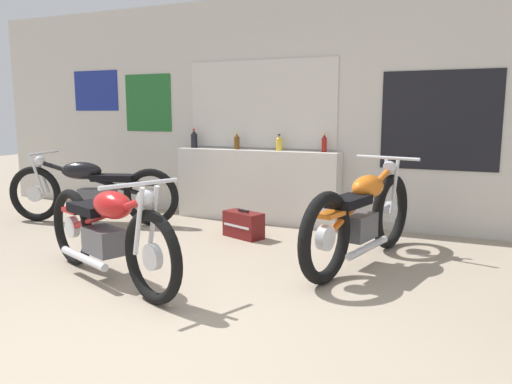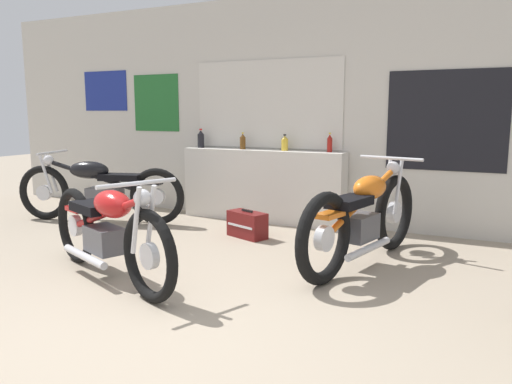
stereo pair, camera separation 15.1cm
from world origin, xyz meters
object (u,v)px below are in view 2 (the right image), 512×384
(bottle_left_center, at_px, (243,142))
(bottle_right_center, at_px, (330,144))
(motorcycle_black, at_px, (99,189))
(hard_case_darkred, at_px, (247,225))
(bottle_leftmost, at_px, (201,139))
(bottle_center, at_px, (285,143))
(motorcycle_orange, at_px, (364,217))
(motorcycle_red, at_px, (107,230))

(bottle_left_center, xyz_separation_m, bottle_right_center, (1.14, 0.04, 0.01))
(motorcycle_black, height_order, hard_case_darkred, motorcycle_black)
(bottle_left_center, bearing_deg, hard_case_darkred, -59.80)
(bottle_leftmost, distance_m, bottle_center, 1.21)
(bottle_left_center, xyz_separation_m, hard_case_darkred, (0.49, -0.84, -0.86))
(motorcycle_orange, bearing_deg, motorcycle_black, 174.62)
(bottle_left_center, xyz_separation_m, motorcycle_black, (-1.54, -0.96, -0.58))
(bottle_left_center, distance_m, bottle_right_center, 1.14)
(hard_case_darkred, bearing_deg, motorcycle_orange, -17.32)
(bottle_right_center, distance_m, motorcycle_orange, 1.62)
(bottle_right_center, distance_m, hard_case_darkred, 1.40)
(bottle_left_center, height_order, bottle_right_center, bottle_right_center)
(bottle_center, distance_m, motorcycle_orange, 1.93)
(motorcycle_orange, xyz_separation_m, motorcycle_black, (-3.44, 0.32, -0.01))
(bottle_left_center, bearing_deg, bottle_leftmost, 178.46)
(motorcycle_orange, bearing_deg, motorcycle_red, -143.33)
(bottle_right_center, distance_m, motorcycle_black, 2.92)
(bottle_leftmost, bearing_deg, bottle_left_center, -1.54)
(bottle_leftmost, height_order, motorcycle_red, bottle_leftmost)
(motorcycle_orange, relative_size, motorcycle_red, 1.09)
(bottle_right_center, xyz_separation_m, motorcycle_orange, (0.75, -1.32, -0.57))
(bottle_leftmost, relative_size, bottle_right_center, 1.10)
(motorcycle_orange, bearing_deg, bottle_center, 135.57)
(bottle_left_center, xyz_separation_m, bottle_center, (0.57, 0.01, -0.01))
(motorcycle_orange, bearing_deg, bottle_right_center, 119.70)
(motorcycle_black, height_order, motorcycle_red, motorcycle_black)
(bottle_leftmost, xyz_separation_m, motorcycle_black, (-0.90, -0.97, -0.59))
(bottle_leftmost, bearing_deg, hard_case_darkred, -37.27)
(bottle_leftmost, height_order, hard_case_darkred, bottle_leftmost)
(bottle_center, bearing_deg, motorcycle_red, -100.16)
(bottle_center, bearing_deg, bottle_left_center, -178.64)
(motorcycle_orange, distance_m, motorcycle_red, 2.23)
(bottle_right_center, xyz_separation_m, hard_case_darkred, (-0.65, -0.88, -0.87))
(motorcycle_orange, distance_m, hard_case_darkred, 1.50)
(motorcycle_red, bearing_deg, bottle_center, 79.84)
(motorcycle_orange, bearing_deg, bottle_left_center, 145.94)
(bottle_center, distance_m, hard_case_darkred, 1.21)
(bottle_right_center, height_order, motorcycle_orange, bottle_right_center)
(bottle_center, distance_m, motorcycle_red, 2.73)
(bottle_leftmost, relative_size, motorcycle_black, 0.11)
(bottle_leftmost, relative_size, hard_case_darkred, 0.49)
(hard_case_darkred, bearing_deg, bottle_left_center, 120.20)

